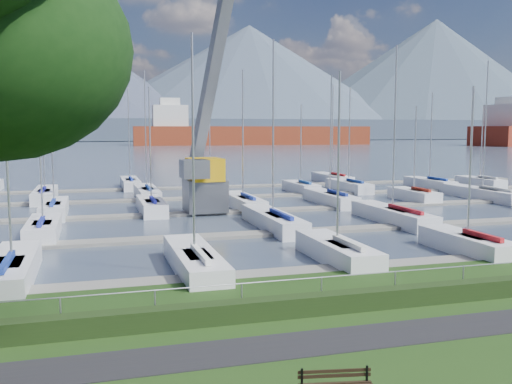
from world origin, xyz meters
name	(u,v)px	position (x,y,z in m)	size (l,w,h in m)	color
path	(386,335)	(0.00, -3.00, 0.01)	(160.00, 2.00, 0.04)	black
water	(110,143)	(0.00, 260.00, -0.40)	(800.00, 540.00, 0.20)	#3F4B5D
hedge	(351,301)	(0.00, -0.40, 0.35)	(80.00, 0.70, 0.70)	black
fence	(347,275)	(0.00, 0.00, 1.20)	(0.04, 0.04, 80.00)	#92949A
foothill	(106,130)	(0.00, 330.00, 6.00)	(900.00, 80.00, 12.00)	#414E5F
mountains	(112,72)	(7.35, 404.62, 46.68)	(1190.00, 360.00, 115.00)	#445664
docks	(208,213)	(0.00, 26.00, -0.22)	(90.00, 41.60, 0.25)	slate
crane	(207,144)	(0.33, 27.63, 5.33)	(5.60, 13.22, 22.35)	#585A60
cargo_ship_mid	(242,136)	(53.35, 217.01, 3.54)	(100.84, 24.33, 21.50)	maroon
sailboat_fleet	(179,142)	(-1.95, 27.89, 5.45)	(74.50, 49.69, 13.52)	navy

